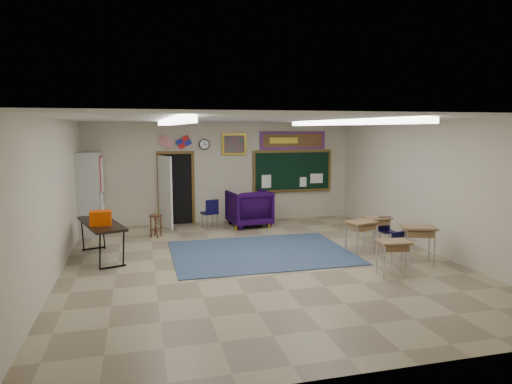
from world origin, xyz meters
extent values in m
plane|color=gray|center=(0.00, 0.00, 0.00)|extent=(9.00, 9.00, 0.00)
cube|color=#B7AB95|center=(0.00, 4.50, 1.50)|extent=(8.00, 0.04, 3.00)
cube|color=#B7AB95|center=(0.00, -4.50, 1.50)|extent=(8.00, 0.04, 3.00)
cube|color=#B7AB95|center=(-4.00, 0.00, 1.50)|extent=(0.04, 9.00, 3.00)
cube|color=#B7AB95|center=(4.00, 0.00, 1.50)|extent=(0.04, 9.00, 3.00)
cube|color=silver|center=(0.00, 0.00, 3.00)|extent=(8.00, 9.00, 0.04)
cube|color=#31455E|center=(0.20, 0.80, 0.01)|extent=(4.00, 3.00, 0.02)
cube|color=black|center=(-1.40, 4.49, 1.05)|extent=(0.95, 0.04, 2.10)
cube|color=silver|center=(-1.75, 4.05, 1.03)|extent=(0.35, 0.86, 2.05)
cube|color=brown|center=(2.20, 4.47, 1.50)|extent=(2.55, 0.05, 1.30)
cube|color=black|center=(2.20, 4.46, 1.50)|extent=(2.40, 0.03, 1.15)
cube|color=brown|center=(2.20, 4.41, 0.90)|extent=(2.40, 0.12, 0.04)
cube|color=#AD0E19|center=(2.20, 4.47, 2.45)|extent=(2.10, 0.04, 0.55)
cube|color=brown|center=(2.20, 4.46, 2.45)|extent=(1.90, 0.03, 0.40)
cube|color=#A68920|center=(0.35, 4.47, 2.35)|extent=(0.75, 0.05, 0.65)
cube|color=#A51466|center=(0.35, 4.46, 2.35)|extent=(0.62, 0.03, 0.52)
cylinder|color=black|center=(-0.55, 4.47, 2.35)|extent=(0.32, 0.05, 0.32)
cylinder|color=white|center=(-0.55, 4.45, 2.35)|extent=(0.26, 0.02, 0.26)
cube|color=#A5A5A1|center=(-3.72, 3.85, 1.10)|extent=(0.55, 1.25, 2.20)
imported|color=black|center=(0.62, 3.70, 0.52)|extent=(1.25, 1.28, 1.05)
cube|color=brown|center=(2.35, 0.14, 0.74)|extent=(0.72, 0.61, 0.04)
cube|color=brown|center=(2.35, 0.14, 0.63)|extent=(0.63, 0.52, 0.13)
cube|color=brown|center=(3.13, 0.78, 0.67)|extent=(0.63, 0.50, 0.04)
cube|color=brown|center=(3.13, 0.78, 0.57)|extent=(0.54, 0.43, 0.11)
cube|color=brown|center=(2.20, -1.45, 0.68)|extent=(0.63, 0.51, 0.04)
cube|color=brown|center=(2.20, -1.45, 0.59)|extent=(0.55, 0.43, 0.12)
cube|color=brown|center=(3.15, -0.86, 0.79)|extent=(0.81, 0.71, 0.04)
cube|color=brown|center=(3.15, -0.86, 0.67)|extent=(0.70, 0.61, 0.13)
cube|color=black|center=(-3.28, 1.25, 0.77)|extent=(1.18, 2.03, 0.05)
cube|color=#E04B03|center=(-3.26, 0.99, 0.95)|extent=(0.43, 0.32, 0.30)
cylinder|color=#4B2B16|center=(-2.06, 2.97, 0.57)|extent=(0.33, 0.33, 0.04)
torus|color=#4B2B16|center=(-2.06, 2.97, 0.20)|extent=(0.28, 0.28, 0.02)
camera|label=1|loc=(-2.43, -8.98, 2.82)|focal=32.00mm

